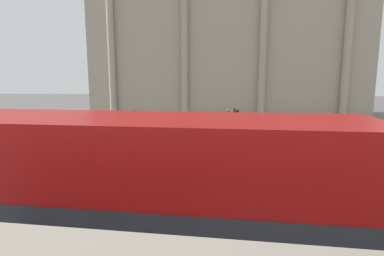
{
  "coord_description": "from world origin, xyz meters",
  "views": [
    {
      "loc": [
        -0.52,
        -2.22,
        4.88
      ],
      "look_at": [
        -3.08,
        15.59,
        2.02
      ],
      "focal_mm": 28.0,
      "sensor_mm": 36.0,
      "label": 1
    }
  ],
  "objects": [
    {
      "name": "traffic_light_mid",
      "position": [
        -0.46,
        15.85,
        2.14
      ],
      "size": [
        0.42,
        0.24,
        3.24
      ],
      "color": "black",
      "rests_on": "ground_plane"
    },
    {
      "name": "pedestrian_grey",
      "position": [
        10.73,
        25.46,
        0.97
      ],
      "size": [
        0.32,
        0.32,
        1.69
      ],
      "rotation": [
        0.0,
        0.0,
        5.73
      ],
      "color": "#282B33",
      "rests_on": "ground_plane"
    },
    {
      "name": "pedestrian_olive",
      "position": [
        -6.95,
        22.48,
        0.92
      ],
      "size": [
        0.32,
        0.32,
        1.61
      ],
      "rotation": [
        0.0,
        0.0,
        0.49
      ],
      "color": "#282B33",
      "rests_on": "ground_plane"
    },
    {
      "name": "pedestrian_white",
      "position": [
        2.29,
        24.54,
        0.94
      ],
      "size": [
        0.32,
        0.32,
        1.63
      ],
      "rotation": [
        0.0,
        0.0,
        3.82
      ],
      "color": "#282B33",
      "rests_on": "ground_plane"
    },
    {
      "name": "double_decker_bus",
      "position": [
        -3.28,
        3.4,
        2.34
      ],
      "size": [
        10.94,
        2.63,
        4.17
      ],
      "rotation": [
        0.0,
        0.0,
        0.02
      ],
      "color": "black",
      "rests_on": "ground_plane"
    },
    {
      "name": "plaza_building_left",
      "position": [
        -2.12,
        42.24,
        12.2
      ],
      "size": [
        36.51,
        13.74,
        24.4
      ],
      "color": "#A39984",
      "rests_on": "ground_plane"
    },
    {
      "name": "car_navy",
      "position": [
        6.66,
        22.29,
        0.7
      ],
      "size": [
        4.2,
        1.93,
        1.35
      ],
      "rotation": [
        0.0,
        0.0,
        4.8
      ],
      "color": "black",
      "rests_on": "ground_plane"
    },
    {
      "name": "pedestrian_red",
      "position": [
        -1.29,
        32.26,
        0.97
      ],
      "size": [
        0.32,
        0.32,
        1.69
      ],
      "rotation": [
        0.0,
        0.0,
        4.67
      ],
      "color": "#282B33",
      "rests_on": "ground_plane"
    },
    {
      "name": "traffic_light_near",
      "position": [
        -4.42,
        9.13,
        2.43
      ],
      "size": [
        0.42,
        0.24,
        3.72
      ],
      "color": "black",
      "rests_on": "ground_plane"
    }
  ]
}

